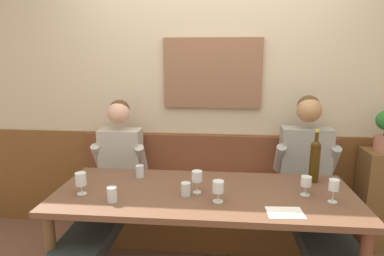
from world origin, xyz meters
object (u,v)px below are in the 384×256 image
(wine_bottle_amber_mid, at_px, (315,160))
(wine_glass_mid_left, at_px, (81,180))
(wine_glass_center_front, at_px, (334,186))
(wine_glass_left_end, at_px, (218,187))
(person_right_seat, at_px, (109,188))
(water_tumbler_center, at_px, (112,195))
(water_tumbler_right, at_px, (140,171))
(water_tumbler_left, at_px, (186,189))
(wall_bench, at_px, (208,211))
(person_left_seat, at_px, (314,194))
(wine_glass_near_bucket, at_px, (197,177))
(dining_table, at_px, (204,204))
(wine_glass_mid_right, at_px, (306,182))

(wine_bottle_amber_mid, distance_m, wine_glass_mid_left, 1.63)
(wine_glass_center_front, xyz_separation_m, wine_glass_left_end, (-0.71, -0.06, -0.01))
(person_right_seat, xyz_separation_m, wine_bottle_amber_mid, (1.55, -0.06, 0.30))
(wine_bottle_amber_mid, height_order, wine_glass_left_end, wine_bottle_amber_mid)
(water_tumbler_center, bearing_deg, wine_glass_mid_left, 157.80)
(wine_glass_center_front, distance_m, water_tumbler_right, 1.34)
(water_tumbler_left, bearing_deg, wine_bottle_amber_mid, 19.90)
(water_tumbler_center, bearing_deg, wall_bench, 57.23)
(person_left_seat, relative_size, water_tumbler_center, 13.76)
(person_left_seat, bearing_deg, person_right_seat, 179.98)
(person_left_seat, height_order, wine_glass_mid_left, person_left_seat)
(wall_bench, xyz_separation_m, wine_glass_center_front, (0.81, -0.75, 0.58))
(wine_bottle_amber_mid, xyz_separation_m, water_tumbler_right, (-1.28, -0.03, -0.12))
(wine_glass_near_bucket, relative_size, wine_glass_left_end, 1.10)
(wine_glass_near_bucket, xyz_separation_m, wine_glass_left_end, (0.14, -0.13, -0.02))
(wine_glass_mid_left, relative_size, water_tumbler_center, 1.51)
(wine_bottle_amber_mid, relative_size, water_tumbler_center, 4.01)
(wine_glass_near_bucket, bearing_deg, wine_glass_left_end, -41.79)
(dining_table, bearing_deg, wall_bench, 90.00)
(wine_glass_mid_left, distance_m, wine_glass_near_bucket, 0.76)
(person_right_seat, relative_size, wine_glass_left_end, 9.35)
(wine_glass_mid_left, height_order, water_tumbler_left, wine_glass_mid_left)
(wine_glass_left_end, bearing_deg, dining_table, 123.20)
(water_tumbler_right, height_order, water_tumbler_center, water_tumbler_center)
(dining_table, distance_m, water_tumbler_left, 0.19)
(wall_bench, relative_size, wine_glass_mid_right, 17.98)
(water_tumbler_right, bearing_deg, dining_table, -24.42)
(dining_table, height_order, wine_glass_left_end, wine_glass_left_end)
(water_tumbler_right, bearing_deg, person_right_seat, 163.17)
(wine_glass_near_bucket, distance_m, water_tumbler_right, 0.52)
(wine_bottle_amber_mid, relative_size, wine_glass_mid_right, 3.04)
(dining_table, height_order, wine_glass_mid_right, wine_glass_mid_right)
(wall_bench, relative_size, wine_glass_near_bucket, 15.30)
(person_left_seat, bearing_deg, water_tumbler_right, -176.38)
(person_left_seat, relative_size, wine_glass_center_front, 9.00)
(water_tumbler_left, xyz_separation_m, water_tumbler_right, (-0.38, 0.30, 0.00))
(wine_glass_center_front, bearing_deg, water_tumbler_center, -174.85)
(dining_table, height_order, water_tumbler_center, water_tumbler_center)
(wine_bottle_amber_mid, bearing_deg, water_tumbler_right, -178.75)
(wall_bench, bearing_deg, wine_glass_mid_left, -136.02)
(wall_bench, xyz_separation_m, water_tumbler_center, (-0.56, -0.88, 0.52))
(water_tumbler_right, distance_m, water_tumbler_center, 0.44)
(wall_bench, relative_size, wine_glass_center_front, 15.51)
(wine_bottle_amber_mid, xyz_separation_m, wine_glass_left_end, (-0.68, -0.40, -0.07))
(wine_bottle_amber_mid, relative_size, wine_glass_mid_left, 2.65)
(person_left_seat, relative_size, wine_glass_mid_right, 10.44)
(wine_glass_near_bucket, xyz_separation_m, wine_glass_mid_right, (0.71, 0.02, -0.02))
(wine_glass_near_bucket, bearing_deg, wine_glass_center_front, -4.60)
(person_left_seat, distance_m, water_tumbler_left, 1.02)
(dining_table, relative_size, wine_glass_near_bucket, 13.31)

